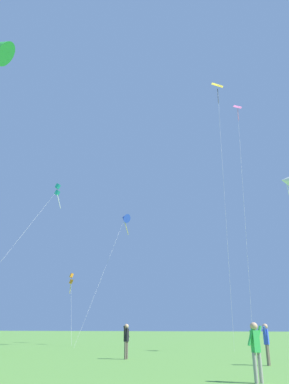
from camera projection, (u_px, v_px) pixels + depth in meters
The scene contains 9 objects.
kite_white_distant at pixel (286, 181), 28.50m from camera, with size 2.59×8.09×12.82m.
kite_teal_box at pixel (56, 191), 33.05m from camera, with size 1.84×9.76×13.86m.
kite_yellow_diamond at pixel (218, 99), 39.22m from camera, with size 1.16×5.23×26.99m.
kite_pink_low at pixel (239, 127), 38.70m from camera, with size 0.90×6.08×24.66m.
kite_blue_delta at pixel (125, 218), 44.18m from camera, with size 1.63×9.46×14.65m.
kite_orange_box at pixel (71, 279), 43.65m from camera, with size 3.65×5.04×7.73m.
person_far_back at pixel (256, 346), 11.68m from camera, with size 0.51×0.41×1.77m.
person_with_spool at pixel (266, 340), 17.04m from camera, with size 0.24×0.58×1.79m.
person_in_red_shirt at pixel (126, 338), 20.45m from camera, with size 0.25×0.59×1.82m.
Camera 1 is at (1.52, -5.08, 1.60)m, focal length 34.55 mm.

